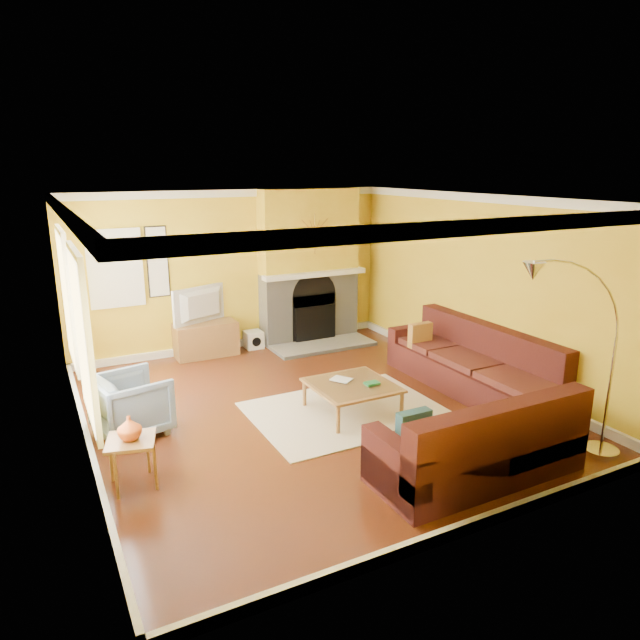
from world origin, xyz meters
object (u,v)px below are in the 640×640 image
arc_lamp (574,367)px  armchair (131,404)px  media_console (206,339)px  sectional_sofa (427,382)px  side_table (133,462)px  coffee_table (352,398)px

arc_lamp → armchair: bearing=143.3°
media_console → arc_lamp: 5.84m
armchair → arc_lamp: bearing=-138.5°
sectional_sofa → side_table: sectional_sofa is taller
sectional_sofa → armchair: bearing=160.6°
sectional_sofa → side_table: (-3.60, 0.00, -0.20)m
arc_lamp → sectional_sofa: bearing=106.2°
side_table → media_console: bearing=63.4°
coffee_table → armchair: armchair is taller
side_table → arc_lamp: 4.52m
sectional_sofa → armchair: size_ratio=4.63×
coffee_table → arc_lamp: bearing=-59.5°
media_console → coffee_table: bearing=-72.1°
media_console → side_table: size_ratio=2.05×
coffee_table → arc_lamp: (1.29, -2.20, 0.92)m
media_console → arc_lamp: size_ratio=0.46×
armchair → arc_lamp: size_ratio=0.36×
armchair → side_table: size_ratio=1.60×
sectional_sofa → arc_lamp: bearing=-73.8°
media_console → arc_lamp: bearing=-66.6°
coffee_table → sectional_sofa: bearing=-32.0°
sectional_sofa → side_table: 3.61m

